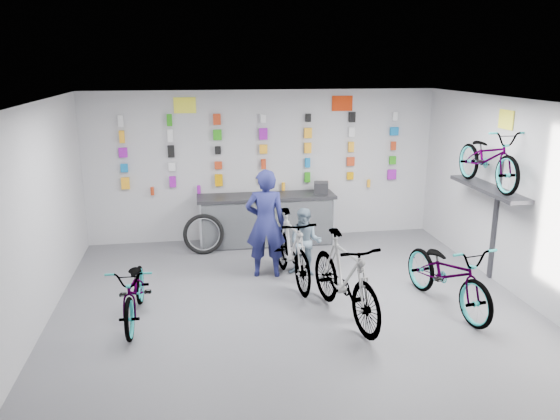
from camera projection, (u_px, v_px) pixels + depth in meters
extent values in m
plane|color=#56565C|center=(301.00, 325.00, 7.55)|extent=(8.00, 8.00, 0.00)
plane|color=white|center=(304.00, 106.00, 6.76)|extent=(8.00, 8.00, 0.00)
plane|color=silver|center=(263.00, 166.00, 10.97)|extent=(7.00, 0.00, 7.00)
plane|color=silver|center=(432.00, 404.00, 3.35)|extent=(7.00, 0.00, 7.00)
plane|color=silver|center=(20.00, 234.00, 6.62)|extent=(0.00, 8.00, 8.00)
plane|color=silver|center=(545.00, 210.00, 7.69)|extent=(0.00, 8.00, 8.00)
cube|color=black|center=(266.00, 222.00, 10.81)|extent=(2.60, 0.60, 0.90)
cube|color=silver|center=(269.00, 225.00, 10.52)|extent=(2.60, 0.02, 0.90)
cube|color=silver|center=(201.00, 228.00, 10.32)|extent=(0.04, 0.04, 0.96)
cube|color=silver|center=(334.00, 222.00, 10.72)|extent=(0.04, 0.04, 0.96)
cube|color=black|center=(266.00, 197.00, 10.68)|extent=(2.70, 0.66, 0.06)
cube|color=#FFA81C|center=(125.00, 183.00, 10.55)|extent=(0.16, 0.06, 0.23)
cube|color=purple|center=(173.00, 182.00, 10.69)|extent=(0.13, 0.06, 0.21)
cube|color=#DC9200|center=(219.00, 180.00, 10.83)|extent=(0.15, 0.06, 0.23)
cube|color=#FFA81C|center=(264.00, 179.00, 10.96)|extent=(0.17, 0.06, 0.19)
cube|color=#299414|center=(307.00, 177.00, 11.10)|extent=(0.11, 0.06, 0.20)
cube|color=#DC9200|center=(350.00, 176.00, 11.24)|extent=(0.13, 0.06, 0.15)
cube|color=purple|center=(392.00, 174.00, 11.38)|extent=(0.18, 0.06, 0.20)
cube|color=#0D6CB2|center=(124.00, 168.00, 10.47)|extent=(0.13, 0.06, 0.16)
cube|color=silver|center=(172.00, 167.00, 10.61)|extent=(0.13, 0.06, 0.16)
cube|color=#BA3514|center=(218.00, 165.00, 10.75)|extent=(0.15, 0.06, 0.15)
cube|color=#BA3514|center=(264.00, 164.00, 10.89)|extent=(0.09, 0.06, 0.20)
cube|color=#0D6CB2|center=(308.00, 163.00, 11.02)|extent=(0.10, 0.06, 0.19)
cube|color=#BA3514|center=(351.00, 161.00, 11.16)|extent=(0.16, 0.06, 0.18)
cube|color=#299414|center=(393.00, 160.00, 11.30)|extent=(0.13, 0.06, 0.17)
cube|color=purple|center=(123.00, 153.00, 10.39)|extent=(0.16, 0.06, 0.18)
cube|color=black|center=(171.00, 151.00, 10.53)|extent=(0.13, 0.06, 0.23)
cube|color=black|center=(218.00, 150.00, 10.67)|extent=(0.11, 0.06, 0.16)
cube|color=#FFA81C|center=(263.00, 149.00, 10.81)|extent=(0.15, 0.06, 0.18)
cube|color=#FFA81C|center=(308.00, 148.00, 10.94)|extent=(0.14, 0.06, 0.21)
cube|color=#FFA81C|center=(351.00, 147.00, 11.08)|extent=(0.11, 0.06, 0.20)
cube|color=#BA3514|center=(393.00, 146.00, 11.22)|extent=(0.10, 0.06, 0.18)
cube|color=#FFA81C|center=(122.00, 137.00, 10.31)|extent=(0.10, 0.06, 0.23)
cube|color=silver|center=(170.00, 136.00, 10.45)|extent=(0.10, 0.06, 0.23)
cube|color=#299414|center=(217.00, 135.00, 10.59)|extent=(0.16, 0.06, 0.20)
cube|color=purple|center=(263.00, 134.00, 10.73)|extent=(0.16, 0.06, 0.22)
cube|color=#FFA81C|center=(308.00, 133.00, 10.87)|extent=(0.15, 0.06, 0.20)
cube|color=silver|center=(352.00, 132.00, 11.00)|extent=(0.12, 0.06, 0.19)
cube|color=#0D6CB2|center=(394.00, 131.00, 11.14)|extent=(0.17, 0.06, 0.17)
cube|color=silver|center=(121.00, 121.00, 10.23)|extent=(0.09, 0.06, 0.22)
cube|color=#299414|center=(169.00, 120.00, 10.37)|extent=(0.10, 0.06, 0.23)
cube|color=#BA3514|center=(217.00, 119.00, 10.51)|extent=(0.14, 0.06, 0.21)
cube|color=silver|center=(263.00, 119.00, 10.65)|extent=(0.11, 0.06, 0.16)
cube|color=black|center=(308.00, 118.00, 10.79)|extent=(0.10, 0.06, 0.16)
cube|color=black|center=(352.00, 117.00, 10.92)|extent=(0.13, 0.06, 0.21)
cube|color=silver|center=(395.00, 116.00, 11.06)|extent=(0.10, 0.06, 0.16)
cylinder|color=#BA3514|center=(152.00, 191.00, 10.65)|extent=(0.07, 0.07, 0.16)
cylinder|color=purple|center=(199.00, 189.00, 10.79)|extent=(0.07, 0.07, 0.16)
cylinder|color=#FFA81C|center=(283.00, 186.00, 11.05)|extent=(0.07, 0.07, 0.16)
cylinder|color=#BA3514|center=(327.00, 185.00, 11.19)|extent=(0.07, 0.07, 0.16)
cylinder|color=#FFA81C|center=(369.00, 183.00, 11.33)|extent=(0.07, 0.07, 0.16)
cube|color=#333338|center=(488.00, 188.00, 8.79)|extent=(0.38, 1.90, 0.06)
cube|color=#333338|center=(495.00, 221.00, 8.97)|extent=(0.04, 0.10, 2.00)
cube|color=#FFFA36|center=(185.00, 105.00, 10.39)|extent=(0.42, 0.02, 0.30)
cube|color=red|center=(342.00, 103.00, 10.87)|extent=(0.42, 0.02, 0.30)
cube|color=#FFFA36|center=(506.00, 120.00, 8.53)|extent=(0.02, 0.40, 0.30)
imported|color=gray|center=(135.00, 290.00, 7.59)|extent=(0.65, 1.73, 0.90)
imported|color=gray|center=(345.00, 278.00, 7.61)|extent=(0.95, 2.10, 1.22)
imported|color=gray|center=(448.00, 273.00, 7.98)|extent=(1.04, 2.11, 1.06)
imported|color=gray|center=(291.00, 248.00, 8.88)|extent=(0.77, 2.00, 1.17)
imported|color=gray|center=(489.00, 158.00, 8.65)|extent=(0.63, 1.80, 0.95)
imported|color=navy|center=(266.00, 223.00, 9.08)|extent=(0.72, 0.52, 1.84)
imported|color=slate|center=(305.00, 242.00, 9.19)|extent=(0.69, 0.62, 1.17)
torus|color=black|center=(204.00, 234.00, 10.28)|extent=(0.77, 0.20, 0.77)
torus|color=silver|center=(204.00, 234.00, 10.28)|extent=(0.63, 0.12, 0.63)
cube|color=black|center=(321.00, 188.00, 10.81)|extent=(0.34, 0.35, 0.22)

